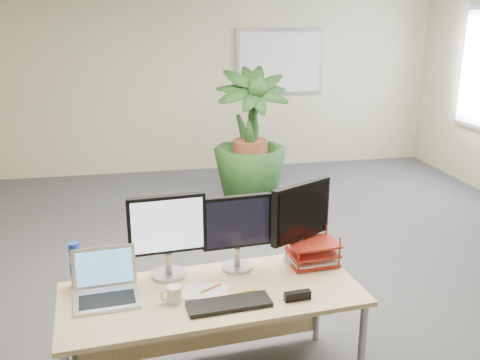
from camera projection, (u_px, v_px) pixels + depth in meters
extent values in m
plane|color=#46464B|center=(264.00, 304.00, 4.28)|extent=(8.00, 8.00, 0.00)
cube|color=beige|center=(198.00, 78.00, 7.62)|extent=(7.00, 0.04, 2.70)
cube|color=silver|center=(280.00, 62.00, 7.76)|extent=(1.30, 0.03, 0.95)
cube|color=white|center=(280.00, 62.00, 7.74)|extent=(1.20, 0.01, 0.85)
cube|color=tan|center=(212.00, 294.00, 3.13)|extent=(1.80, 0.87, 0.03)
cube|color=tan|center=(201.00, 315.00, 3.54)|extent=(1.65, 0.15, 0.52)
cylinder|color=#A6A6AA|center=(361.00, 351.00, 3.15)|extent=(0.05, 0.05, 0.64)
cylinder|color=#A6A6AA|center=(72.00, 336.00, 3.30)|extent=(0.05, 0.05, 0.64)
cylinder|color=#A6A6AA|center=(317.00, 299.00, 3.73)|extent=(0.05, 0.05, 0.64)
imported|color=#133413|center=(250.00, 148.00, 6.13)|extent=(0.84, 0.84, 1.50)
cylinder|color=#A6A6AA|center=(169.00, 274.00, 3.31)|extent=(0.21, 0.21, 0.02)
cylinder|color=#A6A6AA|center=(169.00, 263.00, 3.29)|extent=(0.04, 0.04, 0.13)
cube|color=black|center=(167.00, 224.00, 3.21)|extent=(0.47, 0.08, 0.36)
cube|color=silver|center=(168.00, 226.00, 3.19)|extent=(0.43, 0.04, 0.32)
cylinder|color=#A6A6AA|center=(237.00, 267.00, 3.41)|extent=(0.20, 0.20, 0.02)
cylinder|color=#A6A6AA|center=(237.00, 257.00, 3.39)|extent=(0.04, 0.04, 0.12)
cube|color=black|center=(237.00, 222.00, 3.32)|extent=(0.44, 0.07, 0.34)
cube|color=black|center=(238.00, 223.00, 3.29)|extent=(0.40, 0.04, 0.30)
cylinder|color=#A6A6AA|center=(299.00, 259.00, 3.51)|extent=(0.22, 0.22, 0.02)
cylinder|color=#A6A6AA|center=(300.00, 249.00, 3.49)|extent=(0.04, 0.04, 0.13)
cube|color=black|center=(301.00, 211.00, 3.41)|extent=(0.44, 0.26, 0.37)
cube|color=black|center=(304.00, 212.00, 3.39)|extent=(0.39, 0.21, 0.33)
cube|color=silver|center=(107.00, 300.00, 3.01)|extent=(0.38, 0.28, 0.02)
cube|color=black|center=(107.00, 299.00, 3.00)|extent=(0.32, 0.19, 0.00)
cube|color=silver|center=(104.00, 267.00, 3.12)|extent=(0.37, 0.09, 0.24)
cube|color=#5DB2EF|center=(104.00, 267.00, 3.11)|extent=(0.32, 0.07, 0.19)
cube|color=black|center=(229.00, 304.00, 2.97)|extent=(0.48, 0.19, 0.03)
cylinder|color=white|center=(174.00, 294.00, 3.00)|extent=(0.09, 0.09, 0.10)
torus|color=white|center=(166.00, 295.00, 2.99)|extent=(0.07, 0.02, 0.07)
cube|color=silver|center=(206.00, 291.00, 3.11)|extent=(0.29, 0.24, 0.01)
cylinder|color=#DA5E18|center=(211.00, 288.00, 3.13)|extent=(0.13, 0.09, 0.01)
cylinder|color=gold|center=(246.00, 292.00, 3.10)|extent=(0.13, 0.03, 0.02)
cylinder|color=#ACB9CA|center=(76.00, 269.00, 3.16)|extent=(0.07, 0.07, 0.22)
cylinder|color=blue|center=(74.00, 248.00, 3.12)|extent=(0.07, 0.07, 0.06)
cylinder|color=blue|center=(76.00, 268.00, 3.15)|extent=(0.07, 0.07, 0.07)
cube|color=#A21F13|center=(312.00, 262.00, 3.47)|extent=(0.32, 0.26, 0.01)
cube|color=#A21F13|center=(313.00, 252.00, 3.45)|extent=(0.32, 0.26, 0.01)
cube|color=#A21F13|center=(313.00, 243.00, 3.43)|extent=(0.32, 0.26, 0.01)
cube|color=silver|center=(312.00, 260.00, 3.47)|extent=(0.29, 0.23, 0.02)
cube|color=black|center=(297.00, 296.00, 3.03)|extent=(0.16, 0.05, 0.05)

